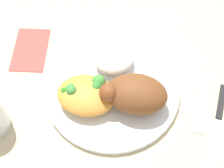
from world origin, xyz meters
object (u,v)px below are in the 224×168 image
at_px(plate, 112,88).
at_px(knife, 219,118).
at_px(rice_pile, 114,58).
at_px(napkin, 30,49).
at_px(fork, 204,105).
at_px(roasted_chicken, 135,94).
at_px(mac_cheese_with_broccoli, 87,94).

bearing_deg(plate, knife, 171.87).
bearing_deg(rice_pile, napkin, -4.35).
xyz_separation_m(rice_pile, napkin, (0.19, -0.01, -0.03)).
bearing_deg(rice_pile, fork, 161.42).
distance_m(roasted_chicken, mac_cheese_with_broccoli, 0.09).
distance_m(plate, roasted_chicken, 0.07).
bearing_deg(mac_cheese_with_broccoli, knife, -179.04).
relative_size(plate, roasted_chicken, 2.19).
bearing_deg(napkin, rice_pile, 175.65).
bearing_deg(plate, roasted_chicken, 149.33).
distance_m(fork, napkin, 0.39).
xyz_separation_m(mac_cheese_with_broccoli, napkin, (0.15, -0.11, -0.03)).
height_order(plate, napkin, plate).
bearing_deg(fork, rice_pile, -18.58).
height_order(mac_cheese_with_broccoli, knife, mac_cheese_with_broccoli).
relative_size(roasted_chicken, rice_pile, 1.54).
distance_m(roasted_chicken, napkin, 0.27).
xyz_separation_m(mac_cheese_with_broccoli, fork, (-0.23, -0.03, -0.03)).
height_order(plate, knife, plate).
relative_size(rice_pile, mac_cheese_with_broccoli, 0.72).
xyz_separation_m(roasted_chicken, mac_cheese_with_broccoli, (0.09, 0.01, -0.01)).
relative_size(rice_pile, napkin, 0.70).
distance_m(plate, knife, 0.22).
bearing_deg(roasted_chicken, mac_cheese_with_broccoli, 4.44).
bearing_deg(knife, napkin, -14.01).
relative_size(roasted_chicken, napkin, 1.08).
xyz_separation_m(plate, roasted_chicken, (-0.05, 0.03, 0.04)).
relative_size(plate, mac_cheese_with_broccoli, 2.42).
bearing_deg(napkin, knife, 165.99).
height_order(rice_pile, napkin, rice_pile).
bearing_deg(napkin, plate, 159.85).
relative_size(fork, napkin, 1.21).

